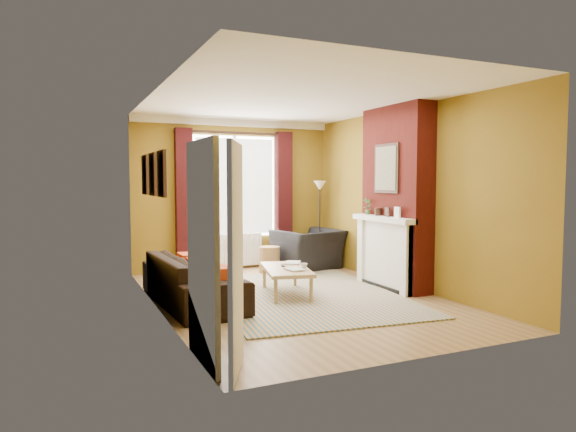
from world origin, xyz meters
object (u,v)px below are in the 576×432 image
object	(u,v)px
armchair	(308,249)
wicker_stool	(270,259)
floor_lamp	(320,199)
coffee_table	(286,271)
sofa	(192,280)

from	to	relation	value
armchair	wicker_stool	size ratio (longest dim) A/B	2.32
armchair	floor_lamp	xyz separation A→B (m)	(0.33, 0.17, 0.94)
coffee_table	wicker_stool	bearing A→B (deg)	88.64
wicker_stool	floor_lamp	distance (m)	1.57
armchair	coffee_table	bearing A→B (deg)	41.96
sofa	coffee_table	distance (m)	1.36
wicker_stool	floor_lamp	world-z (taller)	floor_lamp
sofa	wicker_stool	bearing A→B (deg)	-49.39
wicker_stool	sofa	bearing A→B (deg)	-136.11
armchair	coffee_table	xyz separation A→B (m)	(-1.28, -1.86, -0.01)
coffee_table	floor_lamp	bearing A→B (deg)	65.09
sofa	wicker_stool	distance (m)	2.56
armchair	wicker_stool	world-z (taller)	armchair
sofa	coffee_table	world-z (taller)	sofa
sofa	armchair	distance (m)	3.20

